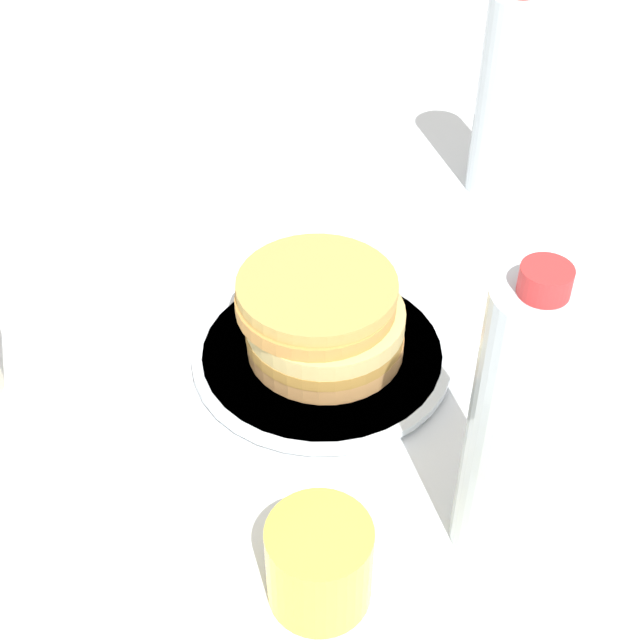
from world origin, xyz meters
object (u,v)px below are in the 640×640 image
(water_bottle_near, at_px, (517,424))
(juice_glass, at_px, (319,563))
(plate, at_px, (320,352))
(water_bottle_mid, at_px, (505,96))
(pancake_stack, at_px, (323,318))

(water_bottle_near, bearing_deg, juice_glass, 70.70)
(plate, height_order, water_bottle_mid, water_bottle_mid)
(pancake_stack, relative_size, water_bottle_near, 0.61)
(water_bottle_near, bearing_deg, plate, -5.47)
(water_bottle_near, relative_size, water_bottle_mid, 1.06)
(plate, bearing_deg, water_bottle_near, 174.53)
(plate, distance_m, juice_glass, 0.24)
(water_bottle_mid, bearing_deg, plate, 104.78)
(juice_glass, distance_m, water_bottle_near, 0.17)
(juice_glass, xyz_separation_m, water_bottle_mid, (0.27, -0.50, 0.08))
(pancake_stack, distance_m, water_bottle_near, 0.24)
(water_bottle_mid, bearing_deg, pancake_stack, 104.92)
(juice_glass, bearing_deg, pancake_stack, -41.00)
(juice_glass, xyz_separation_m, water_bottle_near, (-0.05, -0.13, 0.09))
(pancake_stack, bearing_deg, water_bottle_near, 173.82)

